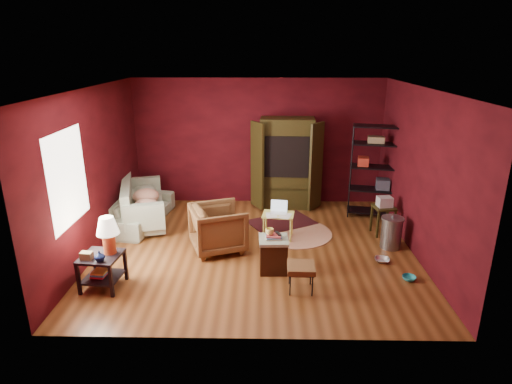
% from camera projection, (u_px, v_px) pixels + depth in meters
% --- Properties ---
extents(room, '(5.54, 5.04, 2.84)m').
position_uv_depth(room, '(253.00, 173.00, 7.18)').
color(room, brown).
rests_on(room, ground).
extents(sofa, '(0.83, 1.99, 0.76)m').
position_uv_depth(sofa, '(140.00, 206.00, 8.64)').
color(sofa, '#959F89').
rests_on(sofa, ground).
extents(armchair, '(1.07, 1.10, 0.90)m').
position_uv_depth(armchair, '(218.00, 226.00, 7.48)').
color(armchair, black).
rests_on(armchair, ground).
extents(pet_bowl_steel, '(0.26, 0.12, 0.25)m').
position_uv_depth(pet_bowl_steel, '(382.00, 255.00, 7.13)').
color(pet_bowl_steel, silver).
rests_on(pet_bowl_steel, ground).
extents(pet_bowl_turquoise, '(0.22, 0.14, 0.21)m').
position_uv_depth(pet_bowl_turquoise, '(410.00, 274.00, 6.57)').
color(pet_bowl_turquoise, teal).
rests_on(pet_bowl_turquoise, ground).
extents(vase, '(0.18, 0.19, 0.15)m').
position_uv_depth(vase, '(100.00, 256.00, 6.07)').
color(vase, '#0C1840').
rests_on(vase, side_table).
extents(mug, '(0.15, 0.13, 0.13)m').
position_uv_depth(mug, '(270.00, 231.00, 6.69)').
color(mug, '#F6E478').
rests_on(mug, hamper).
extents(side_table, '(0.61, 0.61, 1.09)m').
position_uv_depth(side_table, '(105.00, 246.00, 6.26)').
color(side_table, black).
rests_on(side_table, ground).
extents(sofa_cushions, '(1.23, 2.03, 0.80)m').
position_uv_depth(sofa_cushions, '(141.00, 205.00, 8.64)').
color(sofa_cushions, '#959F89').
rests_on(sofa_cushions, sofa).
extents(hamper, '(0.47, 0.47, 0.64)m').
position_uv_depth(hamper, '(273.00, 254.00, 6.81)').
color(hamper, '#3B1D0D').
rests_on(hamper, ground).
extents(footstool, '(0.41, 0.41, 0.41)m').
position_uv_depth(footstool, '(301.00, 268.00, 6.23)').
color(footstool, black).
rests_on(footstool, ground).
extents(rug_round, '(1.82, 1.82, 0.01)m').
position_uv_depth(rug_round, '(295.00, 233.00, 8.27)').
color(rug_round, beige).
rests_on(rug_round, ground).
extents(rug_oriental, '(1.51, 1.35, 0.01)m').
position_uv_depth(rug_oriental, '(281.00, 222.00, 8.76)').
color(rug_oriental, '#4C141A').
rests_on(rug_oriental, ground).
extents(laptop_desk, '(0.62, 0.51, 0.71)m').
position_uv_depth(laptop_desk, '(278.00, 216.00, 7.93)').
color(laptop_desk, '#FFFC74').
rests_on(laptop_desk, ground).
extents(tv_armoire, '(1.57, 0.87, 1.99)m').
position_uv_depth(tv_armoire, '(287.00, 161.00, 9.39)').
color(tv_armoire, '#32290E').
rests_on(tv_armoire, ground).
extents(wire_shelving, '(1.01, 0.59, 1.94)m').
position_uv_depth(wire_shelving, '(374.00, 168.00, 8.80)').
color(wire_shelving, black).
rests_on(wire_shelving, ground).
extents(small_stand, '(0.43, 0.43, 0.75)m').
position_uv_depth(small_stand, '(384.00, 206.00, 8.07)').
color(small_stand, '#32290E').
rests_on(small_stand, ground).
extents(trash_can, '(0.46, 0.46, 0.62)m').
position_uv_depth(trash_can, '(391.00, 232.00, 7.60)').
color(trash_can, gray).
rests_on(trash_can, ground).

